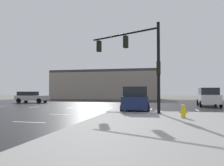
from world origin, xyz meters
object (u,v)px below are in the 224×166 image
Objects in this scene: traffic_signal_mast at (138,54)px; suv_navy at (136,99)px; fire_hydrant at (183,111)px; sedan_silver at (31,97)px; suv_white at (208,96)px.

traffic_signal_mast is 1.31× the size of suv_navy.
suv_navy is at bearing 127.53° from fire_hydrant.
suv_navy is 19.06m from sedan_silver.
suv_white is (6.72, 9.83, -3.38)m from traffic_signal_mast.
suv_navy is 1.07× the size of sedan_silver.
traffic_signal_mast is 1.32× the size of suv_white.
traffic_signal_mast reaches higher than fire_hydrant.
suv_navy is 1.01× the size of suv_white.
fire_hydrant is 24.29m from sedan_silver.
sedan_silver is at bearing 88.82° from suv_white.
traffic_signal_mast is at bearing 136.14° from fire_hydrant.
suv_white is 1.07× the size of sedan_silver.
sedan_silver reaches higher than fire_hydrant.
traffic_signal_mast reaches higher than suv_navy.
suv_white is at bearing 73.85° from fire_hydrant.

